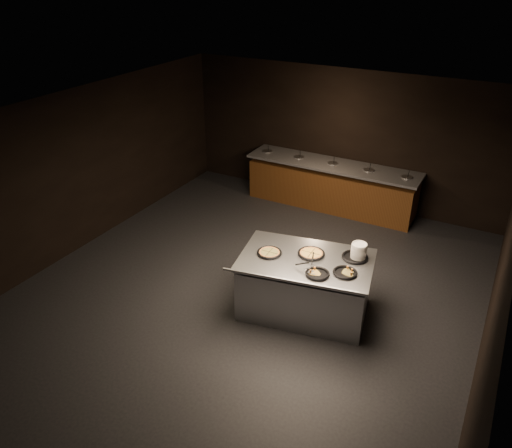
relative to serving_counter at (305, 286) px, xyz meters
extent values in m
cube|color=black|center=(-0.97, 0.04, -0.45)|extent=(7.00, 8.00, 0.01)
cube|color=black|center=(-0.97, 0.04, 2.46)|extent=(7.00, 8.00, 0.01)
cube|color=black|center=(-0.97, 4.04, 1.01)|extent=(7.00, 0.01, 2.90)
cube|color=black|center=(-0.97, -3.97, 1.01)|extent=(7.00, 0.01, 2.90)
cube|color=black|center=(-4.48, 0.04, 1.01)|extent=(0.01, 8.00, 2.90)
cube|color=black|center=(2.53, 0.04, 1.01)|extent=(0.01, 8.00, 2.90)
cube|color=#573114|center=(-0.97, 3.61, -0.02)|extent=(3.60, 0.75, 0.85)
cube|color=#57575B|center=(-0.97, 3.61, 0.53)|extent=(3.70, 0.83, 0.05)
cube|color=#33110B|center=(-0.97, 3.61, -0.40)|extent=(3.60, 0.69, 0.08)
cylinder|color=silver|center=(-2.52, 3.61, 0.54)|extent=(0.22, 0.22, 0.08)
cylinder|color=#476528|center=(-2.52, 3.61, 0.56)|extent=(0.19, 0.19, 0.02)
cylinder|color=black|center=(-2.49, 3.59, 0.65)|extent=(0.04, 0.10, 0.19)
cylinder|color=silver|center=(-1.75, 3.61, 0.54)|extent=(0.22, 0.22, 0.08)
cylinder|color=#476528|center=(-1.75, 3.61, 0.56)|extent=(0.19, 0.19, 0.02)
cylinder|color=black|center=(-1.72, 3.59, 0.65)|extent=(0.04, 0.10, 0.19)
cylinder|color=silver|center=(-0.97, 3.61, 0.54)|extent=(0.22, 0.22, 0.08)
cylinder|color=#476528|center=(-0.97, 3.61, 0.56)|extent=(0.19, 0.19, 0.02)
cylinder|color=black|center=(-0.94, 3.59, 0.65)|extent=(0.04, 0.10, 0.19)
cylinder|color=silver|center=(-0.20, 3.61, 0.54)|extent=(0.22, 0.22, 0.08)
cylinder|color=#476528|center=(-0.20, 3.61, 0.56)|extent=(0.19, 0.19, 0.02)
cylinder|color=black|center=(-0.17, 3.59, 0.65)|extent=(0.04, 0.10, 0.19)
cylinder|color=silver|center=(0.58, 3.61, 0.54)|extent=(0.22, 0.22, 0.08)
cylinder|color=#476528|center=(0.58, 3.61, 0.56)|extent=(0.19, 0.19, 0.02)
cylinder|color=black|center=(0.61, 3.59, 0.65)|extent=(0.04, 0.10, 0.19)
cube|color=silver|center=(0.00, 0.00, -0.03)|extent=(2.04, 1.47, 0.84)
cube|color=silver|center=(0.00, 0.00, 0.47)|extent=(2.14, 1.56, 0.04)
cylinder|color=silver|center=(0.00, -0.61, 0.47)|extent=(1.92, 0.41, 0.04)
cylinder|color=silver|center=(0.66, 0.39, 0.61)|extent=(0.23, 0.23, 0.24)
cylinder|color=black|center=(-0.55, -0.13, 0.49)|extent=(0.35, 0.35, 0.01)
torus|color=black|center=(-0.55, -0.13, 0.51)|extent=(0.37, 0.37, 0.04)
torus|color=#AD5C2C|center=(-0.55, -0.13, 0.51)|extent=(0.31, 0.31, 0.03)
cylinder|color=#A88643|center=(-0.55, -0.13, 0.51)|extent=(0.27, 0.27, 0.02)
cube|color=black|center=(-0.55, -0.13, 0.52)|extent=(0.02, 0.27, 0.00)
cube|color=black|center=(-0.55, -0.13, 0.52)|extent=(0.27, 0.02, 0.00)
cylinder|color=black|center=(0.02, 0.15, 0.49)|extent=(0.38, 0.38, 0.01)
torus|color=black|center=(0.02, 0.15, 0.51)|extent=(0.41, 0.41, 0.04)
torus|color=#AD5C2C|center=(0.02, 0.15, 0.51)|extent=(0.34, 0.34, 0.03)
cylinder|color=gold|center=(0.02, 0.15, 0.51)|extent=(0.30, 0.30, 0.02)
cube|color=black|center=(0.02, 0.15, 0.52)|extent=(0.01, 0.30, 0.00)
cube|color=black|center=(0.02, 0.15, 0.52)|extent=(0.30, 0.01, 0.00)
cylinder|color=black|center=(0.62, 0.37, 0.49)|extent=(0.36, 0.36, 0.01)
torus|color=black|center=(0.62, 0.37, 0.51)|extent=(0.39, 0.39, 0.04)
cylinder|color=black|center=(0.30, -0.30, 0.49)|extent=(0.32, 0.32, 0.01)
torus|color=black|center=(0.30, -0.30, 0.51)|extent=(0.34, 0.34, 0.04)
cylinder|color=black|center=(0.63, -0.09, 0.49)|extent=(0.32, 0.32, 0.01)
torus|color=black|center=(0.63, -0.09, 0.51)|extent=(0.35, 0.35, 0.04)
cube|color=silver|center=(0.07, 0.06, 0.51)|extent=(0.12, 0.13, 0.00)
cylinder|color=black|center=(0.13, -0.08, 0.58)|extent=(0.07, 0.18, 0.13)
cylinder|color=silver|center=(0.10, -0.01, 0.53)|extent=(0.04, 0.09, 0.08)
cube|color=silver|center=(0.23, -0.31, 0.51)|extent=(0.12, 0.10, 0.00)
cylinder|color=black|center=(0.06, -0.30, 0.59)|extent=(0.21, 0.04, 0.13)
cylinder|color=silver|center=(0.14, -0.30, 0.54)|extent=(0.11, 0.02, 0.08)
camera|label=1|loc=(2.32, -5.81, 4.42)|focal=35.00mm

